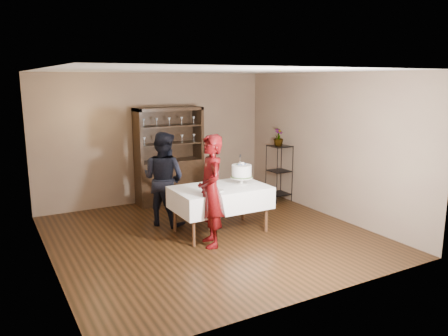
{
  "coord_description": "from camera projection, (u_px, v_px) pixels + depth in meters",
  "views": [
    {
      "loc": [
        -3.2,
        -6.16,
        2.57
      ],
      "look_at": [
        0.31,
        0.1,
        1.1
      ],
      "focal_mm": 35.0,
      "sensor_mm": 36.0,
      "label": 1
    }
  ],
  "objects": [
    {
      "name": "floor",
      "position": [
        211.0,
        235.0,
        7.32
      ],
      "size": [
        5.0,
        5.0,
        0.0
      ],
      "primitive_type": "plane",
      "color": "black",
      "rests_on": "ground"
    },
    {
      "name": "ceiling",
      "position": [
        210.0,
        71.0,
        6.77
      ],
      "size": [
        5.0,
        5.0,
        0.0
      ],
      "primitive_type": "plane",
      "rotation": [
        3.14,
        0.0,
        0.0
      ],
      "color": "silver",
      "rests_on": "back_wall"
    },
    {
      "name": "back_wall",
      "position": [
        155.0,
        138.0,
        9.18
      ],
      "size": [
        5.0,
        0.02,
        2.7
      ],
      "primitive_type": "cube",
      "color": "brown",
      "rests_on": "floor"
    },
    {
      "name": "wall_left",
      "position": [
        45.0,
        172.0,
        5.85
      ],
      "size": [
        0.02,
        5.0,
        2.7
      ],
      "primitive_type": "cube",
      "color": "brown",
      "rests_on": "floor"
    },
    {
      "name": "wall_right",
      "position": [
        327.0,
        145.0,
        8.24
      ],
      "size": [
        0.02,
        5.0,
        2.7
      ],
      "primitive_type": "cube",
      "color": "brown",
      "rests_on": "floor"
    },
    {
      "name": "china_hutch",
      "position": [
        169.0,
        171.0,
        9.2
      ],
      "size": [
        1.4,
        0.48,
        2.0
      ],
      "color": "black",
      "rests_on": "floor"
    },
    {
      "name": "plant_etagere",
      "position": [
        279.0,
        171.0,
        9.3
      ],
      "size": [
        0.42,
        0.42,
        1.2
      ],
      "color": "black",
      "rests_on": "floor"
    },
    {
      "name": "cake_table",
      "position": [
        220.0,
        198.0,
        7.36
      ],
      "size": [
        1.59,
        0.98,
        0.79
      ],
      "rotation": [
        0.0,
        0.0,
        -0.01
      ],
      "color": "white",
      "rests_on": "floor"
    },
    {
      "name": "woman",
      "position": [
        211.0,
        191.0,
        6.72
      ],
      "size": [
        0.55,
        0.72,
        1.76
      ],
      "primitive_type": "imported",
      "rotation": [
        0.0,
        0.0,
        -1.8
      ],
      "color": "#3C050A",
      "rests_on": "floor"
    },
    {
      "name": "man",
      "position": [
        164.0,
        179.0,
        7.73
      ],
      "size": [
        0.99,
        1.03,
        1.67
      ],
      "primitive_type": "imported",
      "rotation": [
        0.0,
        0.0,
        2.19
      ],
      "color": "black",
      "rests_on": "floor"
    },
    {
      "name": "cake",
      "position": [
        242.0,
        172.0,
        7.5
      ],
      "size": [
        0.42,
        0.42,
        0.53
      ],
      "rotation": [
        0.0,
        0.0,
        0.29
      ],
      "color": "white",
      "rests_on": "cake_table"
    },
    {
      "name": "plate_near",
      "position": [
        218.0,
        190.0,
        7.06
      ],
      "size": [
        0.22,
        0.22,
        0.01
      ],
      "primitive_type": "cylinder",
      "rotation": [
        0.0,
        0.0,
        -0.07
      ],
      "color": "white",
      "rests_on": "cake_table"
    },
    {
      "name": "plate_far",
      "position": [
        209.0,
        183.0,
        7.55
      ],
      "size": [
        0.25,
        0.25,
        0.01
      ],
      "primitive_type": "cylinder",
      "rotation": [
        0.0,
        0.0,
        0.34
      ],
      "color": "white",
      "rests_on": "cake_table"
    },
    {
      "name": "potted_plant",
      "position": [
        278.0,
        137.0,
        9.17
      ],
      "size": [
        0.25,
        0.25,
        0.36
      ],
      "primitive_type": "imported",
      "rotation": [
        0.0,
        0.0,
        0.26
      ],
      "color": "#42612E",
      "rests_on": "plant_etagere"
    }
  ]
}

